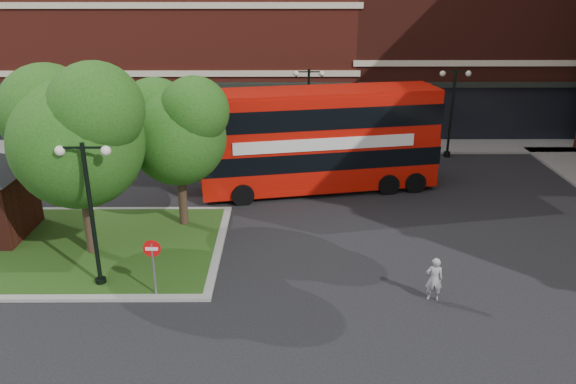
{
  "coord_description": "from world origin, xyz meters",
  "views": [
    {
      "loc": [
        0.67,
        -16.26,
        9.76
      ],
      "look_at": [
        0.8,
        3.77,
        2.0
      ],
      "focal_mm": 35.0,
      "sensor_mm": 36.0,
      "label": 1
    }
  ],
  "objects_px": {
    "bus": "(319,133)",
    "car_silver": "(250,138)",
    "car_white": "(344,137)",
    "woman": "(434,279)"
  },
  "relations": [
    {
      "from": "woman",
      "to": "car_white",
      "type": "xyz_separation_m",
      "value": [
        -1.2,
        16.69,
        0.02
      ]
    },
    {
      "from": "bus",
      "to": "car_white",
      "type": "xyz_separation_m",
      "value": [
        1.93,
        6.68,
        -2.04
      ]
    },
    {
      "from": "car_silver",
      "to": "car_white",
      "type": "height_order",
      "value": "car_white"
    },
    {
      "from": "bus",
      "to": "car_silver",
      "type": "xyz_separation_m",
      "value": [
        -3.7,
        6.68,
        -2.1
      ]
    },
    {
      "from": "woman",
      "to": "car_white",
      "type": "distance_m",
      "value": 16.73
    },
    {
      "from": "car_white",
      "to": "bus",
      "type": "bearing_deg",
      "value": 162.06
    },
    {
      "from": "car_white",
      "to": "woman",
      "type": "bearing_deg",
      "value": -177.73
    },
    {
      "from": "woman",
      "to": "car_silver",
      "type": "height_order",
      "value": "woman"
    },
    {
      "from": "bus",
      "to": "car_white",
      "type": "bearing_deg",
      "value": 63.25
    },
    {
      "from": "car_white",
      "to": "car_silver",
      "type": "bearing_deg",
      "value": 88.15
    }
  ]
}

